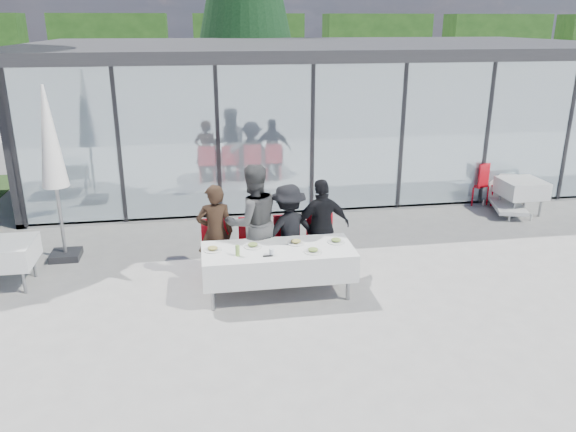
# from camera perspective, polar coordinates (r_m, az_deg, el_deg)

# --- Properties ---
(ground) EXTENTS (90.00, 90.00, 0.00)m
(ground) POSITION_cam_1_polar(r_m,az_deg,el_deg) (8.36, 0.91, -8.97)
(ground) COLOR gray
(ground) RESTS_ON ground
(pavilion) EXTENTS (14.80, 8.80, 3.44)m
(pavilion) POSITION_cam_1_polar(r_m,az_deg,el_deg) (15.88, 2.96, 12.63)
(pavilion) COLOR gray
(pavilion) RESTS_ON ground
(treeline) EXTENTS (62.50, 2.00, 4.40)m
(treeline) POSITION_cam_1_polar(r_m,az_deg,el_deg) (35.31, -10.76, 16.00)
(treeline) COLOR #183811
(treeline) RESTS_ON ground
(dining_table) EXTENTS (2.26, 0.96, 0.75)m
(dining_table) POSITION_cam_1_polar(r_m,az_deg,el_deg) (8.43, -1.02, -4.66)
(dining_table) COLOR silver
(dining_table) RESTS_ON ground
(diner_a) EXTENTS (0.62, 0.62, 1.59)m
(diner_a) POSITION_cam_1_polar(r_m,az_deg,el_deg) (8.88, -7.39, -1.75)
(diner_a) COLOR #322116
(diner_a) RESTS_ON ground
(diner_chair_a) EXTENTS (0.44, 0.44, 0.97)m
(diner_chair_a) POSITION_cam_1_polar(r_m,az_deg,el_deg) (9.05, -7.34, -3.10)
(diner_chair_a) COLOR red
(diner_chair_a) RESTS_ON ground
(diner_b) EXTENTS (1.10, 1.10, 1.89)m
(diner_b) POSITION_cam_1_polar(r_m,az_deg,el_deg) (8.87, -3.56, -0.66)
(diner_b) COLOR #4A4A4A
(diner_b) RESTS_ON ground
(diner_chair_b) EXTENTS (0.44, 0.44, 0.97)m
(diner_chair_b) POSITION_cam_1_polar(r_m,az_deg,el_deg) (9.09, -3.56, -2.89)
(diner_chair_b) COLOR red
(diner_chair_b) RESTS_ON ground
(diner_c) EXTENTS (1.25, 1.25, 1.53)m
(diner_c) POSITION_cam_1_polar(r_m,az_deg,el_deg) (9.00, 0.05, -1.52)
(diner_c) COLOR black
(diner_c) RESTS_ON ground
(diner_chair_c) EXTENTS (0.44, 0.44, 0.97)m
(diner_chair_c) POSITION_cam_1_polar(r_m,az_deg,el_deg) (9.15, -0.03, -2.68)
(diner_chair_c) COLOR red
(diner_chair_c) RESTS_ON ground
(diner_d) EXTENTS (1.05, 1.05, 1.60)m
(diner_d) POSITION_cam_1_polar(r_m,az_deg,el_deg) (9.08, 3.46, -1.13)
(diner_d) COLOR black
(diner_d) RESTS_ON ground
(diner_chair_d) EXTENTS (0.44, 0.44, 0.97)m
(diner_chair_d) POSITION_cam_1_polar(r_m,az_deg,el_deg) (9.25, 3.32, -2.48)
(diner_chair_d) COLOR red
(diner_chair_d) RESTS_ON ground
(plate_a) EXTENTS (0.27, 0.27, 0.07)m
(plate_a) POSITION_cam_1_polar(r_m,az_deg,el_deg) (8.34, -7.66, -3.34)
(plate_a) COLOR silver
(plate_a) RESTS_ON dining_table
(plate_b) EXTENTS (0.27, 0.27, 0.07)m
(plate_b) POSITION_cam_1_polar(r_m,az_deg,el_deg) (8.41, -3.60, -3.00)
(plate_b) COLOR silver
(plate_b) RESTS_ON dining_table
(plate_c) EXTENTS (0.27, 0.27, 0.07)m
(plate_c) POSITION_cam_1_polar(r_m,az_deg,el_deg) (8.53, 0.81, -2.66)
(plate_c) COLOR silver
(plate_c) RESTS_ON dining_table
(plate_d) EXTENTS (0.27, 0.27, 0.07)m
(plate_d) POSITION_cam_1_polar(r_m,az_deg,el_deg) (8.60, 4.89, -2.52)
(plate_d) COLOR silver
(plate_d) RESTS_ON dining_table
(plate_extra) EXTENTS (0.27, 0.27, 0.07)m
(plate_extra) POSITION_cam_1_polar(r_m,az_deg,el_deg) (8.22, 2.56, -3.52)
(plate_extra) COLOR silver
(plate_extra) RESTS_ON dining_table
(juice_bottle) EXTENTS (0.06, 0.06, 0.16)m
(juice_bottle) POSITION_cam_1_polar(r_m,az_deg,el_deg) (8.10, -5.14, -3.53)
(juice_bottle) COLOR #80AA46
(juice_bottle) RESTS_ON dining_table
(drinking_glasses) EXTENTS (0.07, 0.07, 0.10)m
(drinking_glasses) POSITION_cam_1_polar(r_m,az_deg,el_deg) (8.11, -1.69, -3.66)
(drinking_glasses) COLOR silver
(drinking_glasses) RESTS_ON dining_table
(folded_eyeglasses) EXTENTS (0.14, 0.03, 0.01)m
(folded_eyeglasses) POSITION_cam_1_polar(r_m,az_deg,el_deg) (8.08, -2.06, -4.08)
(folded_eyeglasses) COLOR black
(folded_eyeglasses) RESTS_ON dining_table
(spare_table_left) EXTENTS (0.86, 0.86, 0.74)m
(spare_table_left) POSITION_cam_1_polar(r_m,az_deg,el_deg) (9.71, -26.78, -3.43)
(spare_table_left) COLOR silver
(spare_table_left) RESTS_ON ground
(spare_table_right) EXTENTS (0.86, 0.86, 0.74)m
(spare_table_right) POSITION_cam_1_polar(r_m,az_deg,el_deg) (13.06, 22.64, 2.61)
(spare_table_right) COLOR silver
(spare_table_right) RESTS_ON ground
(spare_chair_a) EXTENTS (0.59, 0.59, 0.97)m
(spare_chair_a) POSITION_cam_1_polar(r_m,az_deg,el_deg) (13.62, 20.16, 3.49)
(spare_chair_a) COLOR red
(spare_chair_a) RESTS_ON ground
(spare_chair_b) EXTENTS (0.57, 0.57, 0.97)m
(spare_chair_b) POSITION_cam_1_polar(r_m,az_deg,el_deg) (13.40, 19.02, 3.36)
(spare_chair_b) COLOR red
(spare_chair_b) RESTS_ON ground
(market_umbrella) EXTENTS (0.50, 0.50, 3.00)m
(market_umbrella) POSITION_cam_1_polar(r_m,az_deg,el_deg) (10.08, -22.95, 6.33)
(market_umbrella) COLOR black
(market_umbrella) RESTS_ON ground
(lounger) EXTENTS (0.96, 1.45, 0.72)m
(lounger) POSITION_cam_1_polar(r_m,az_deg,el_deg) (13.19, 21.25, 1.60)
(lounger) COLOR silver
(lounger) RESTS_ON ground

